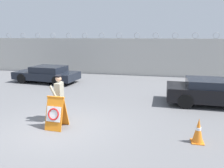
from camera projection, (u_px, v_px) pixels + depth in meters
name	position (u px, v px, depth m)	size (l,w,h in m)	color
ground_plane	(60.00, 127.00, 7.79)	(90.00, 90.00, 0.00)	slate
perimeter_wall	(119.00, 57.00, 18.09)	(36.00, 0.30, 3.44)	beige
barricade_sign	(56.00, 113.00, 7.62)	(0.66, 0.72, 1.15)	orange
security_guard	(59.00, 95.00, 8.24)	(0.38, 0.65, 1.77)	#514C42
traffic_cone_near	(198.00, 131.00, 6.61)	(0.37, 0.37, 0.78)	orange
parked_car_front_coupe	(47.00, 74.00, 15.22)	(4.58, 2.28, 1.14)	black
parked_car_far_side	(213.00, 92.00, 10.21)	(4.35, 2.01, 1.22)	black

